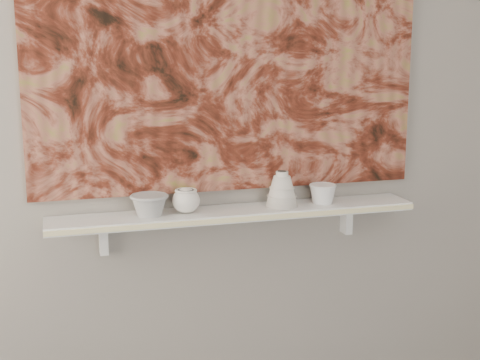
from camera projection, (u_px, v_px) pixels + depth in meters
name	position (u px, v px, depth m)	size (l,w,h in m)	color
wall_back	(229.00, 96.00, 2.52)	(3.60, 3.60, 0.00)	gray
shelf	(236.00, 213.00, 2.52)	(1.40, 0.18, 0.03)	white
shelf_stripe	(243.00, 219.00, 2.43)	(1.40, 0.01, 0.02)	beige
bracket_left	(103.00, 238.00, 2.46)	(0.03, 0.06, 0.12)	white
bracket_right	(346.00, 219.00, 2.73)	(0.03, 0.06, 0.12)	white
painting	(229.00, 45.00, 2.47)	(1.50, 0.03, 1.10)	#5C2114
house_motif	(340.00, 124.00, 2.65)	(0.09, 0.00, 0.08)	black
bowl_grey	(149.00, 205.00, 2.42)	(0.14, 0.14, 0.08)	#969693
cup_cream	(186.00, 201.00, 2.46)	(0.10, 0.10, 0.09)	white
bell_vessel	(282.00, 189.00, 2.56)	(0.12, 0.12, 0.14)	silver
bowl_white	(323.00, 194.00, 2.61)	(0.11, 0.11, 0.08)	white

